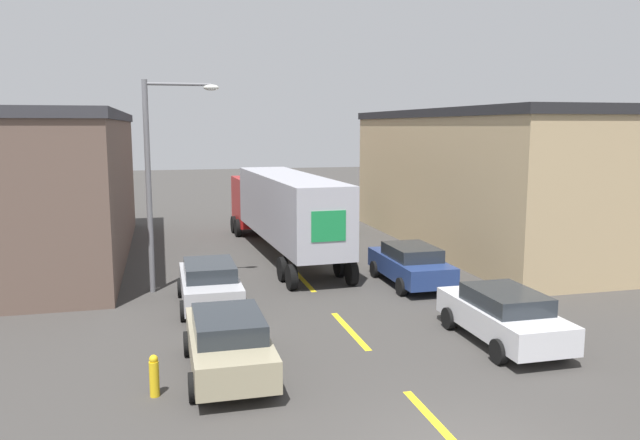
% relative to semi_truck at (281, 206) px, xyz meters
% --- Properties ---
extents(road_centerline, '(0.20, 16.09, 0.01)m').
position_rel_semi_truck_xyz_m(road_centerline, '(-0.13, -11.66, -2.31)').
color(road_centerline, yellow).
rests_on(road_centerline, ground_plane).
extents(warehouse_right, '(12.98, 19.14, 6.89)m').
position_rel_semi_truck_xyz_m(warehouse_right, '(13.25, -0.30, 1.13)').
color(warehouse_right, tan).
rests_on(warehouse_right, ground_plane).
extents(semi_truck, '(3.35, 15.22, 3.89)m').
position_rel_semi_truck_xyz_m(semi_truck, '(0.00, 0.00, 0.00)').
color(semi_truck, '#B21919').
rests_on(semi_truck, ground_plane).
extents(parked_car_left_near, '(2.07, 4.66, 1.55)m').
position_rel_semi_truck_xyz_m(parked_car_left_near, '(-4.00, -14.04, -1.50)').
color(parked_car_left_near, tan).
rests_on(parked_car_left_near, ground_plane).
extents(parked_car_right_mid, '(2.07, 4.66, 1.55)m').
position_rel_semi_truck_xyz_m(parked_car_right_mid, '(3.74, -6.97, -1.50)').
color(parked_car_right_mid, navy).
rests_on(parked_car_right_mid, ground_plane).
extents(parked_car_right_near, '(2.07, 4.66, 1.55)m').
position_rel_semi_truck_xyz_m(parked_car_right_near, '(3.74, -13.72, -1.50)').
color(parked_car_right_near, silver).
rests_on(parked_car_right_near, ground_plane).
extents(parked_car_right_far, '(2.07, 4.66, 1.55)m').
position_rel_semi_truck_xyz_m(parked_car_right_far, '(3.74, 6.22, -1.50)').
color(parked_car_right_far, '#2D5B38').
rests_on(parked_car_right_far, ground_plane).
extents(parked_car_left_far, '(2.07, 4.66, 1.55)m').
position_rel_semi_truck_xyz_m(parked_car_left_far, '(-4.00, -8.05, -1.50)').
color(parked_car_left_far, '#B2B2B7').
rests_on(parked_car_left_far, ground_plane).
extents(street_lamp, '(2.70, 0.32, 7.70)m').
position_rel_semi_truck_xyz_m(street_lamp, '(-5.58, -5.65, 2.19)').
color(street_lamp, slate).
rests_on(street_lamp, ground_plane).
extents(fire_hydrant, '(0.22, 0.22, 0.98)m').
position_rel_semi_truck_xyz_m(fire_hydrant, '(-5.77, -14.97, -1.83)').
color(fire_hydrant, gold).
rests_on(fire_hydrant, ground_plane).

